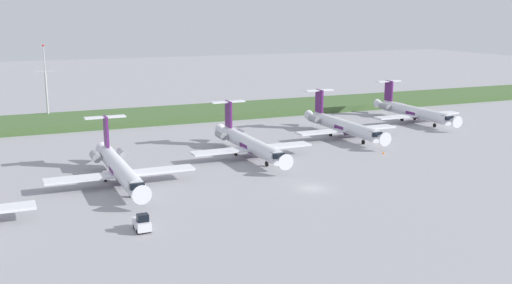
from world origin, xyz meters
TOP-DOWN VIEW (x-y plane):
  - ground_plane at (0.00, 30.00)m, footprint 500.00×500.00m
  - grass_berm at (0.00, 70.05)m, footprint 320.00×20.00m
  - regional_jet_second at (-26.23, 14.37)m, footprint 22.81×31.00m
  - regional_jet_third at (-0.74, 23.07)m, footprint 22.81×31.00m
  - regional_jet_fourth at (24.65, 31.85)m, footprint 22.81×31.00m
  - regional_jet_fifth at (50.21, 41.16)m, footprint 22.81×31.00m
  - antenna_mast at (-31.31, 78.12)m, footprint 4.40×0.50m
  - baggage_tug at (-27.89, -8.13)m, footprint 1.72×3.20m
  - safety_cone_front_marker at (23.32, 14.89)m, footprint 0.44×0.44m

SIDE VIEW (x-z plane):
  - ground_plane at x=0.00m, z-range 0.00..0.00m
  - safety_cone_front_marker at x=23.32m, z-range 0.00..0.55m
  - grass_berm at x=0.00m, z-range 0.00..1.64m
  - baggage_tug at x=-27.89m, z-range -0.15..2.15m
  - regional_jet_second at x=-26.23m, z-range -1.96..7.04m
  - regional_jet_third at x=-0.74m, z-range -1.96..7.04m
  - regional_jet_fourth at x=24.65m, z-range -1.96..7.04m
  - regional_jet_fifth at x=50.21m, z-range -1.96..7.04m
  - antenna_mast at x=-31.31m, z-range -1.50..17.07m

